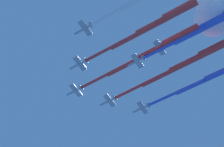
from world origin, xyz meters
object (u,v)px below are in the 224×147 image
(jet_lead, at_px, (152,51))
(jet_port_inner, at_px, (153,25))
(jet_starboard_inner, at_px, (188,62))
(jet_starboard_mid, at_px, (224,71))

(jet_lead, height_order, jet_port_inner, jet_lead)
(jet_port_inner, height_order, jet_starboard_inner, jet_starboard_inner)
(jet_port_inner, xyz_separation_m, jet_starboard_inner, (5.56, -25.85, 0.05))
(jet_lead, distance_m, jet_starboard_mid, 36.49)
(jet_lead, xyz_separation_m, jet_starboard_mid, (-11.92, -34.43, -1.95))
(jet_lead, xyz_separation_m, jet_starboard_inner, (-5.98, -16.74, -2.15))
(jet_starboard_inner, bearing_deg, jet_starboard_mid, -108.58)
(jet_starboard_inner, xyz_separation_m, jet_starboard_mid, (-5.95, -17.69, 0.20))
(jet_port_inner, distance_m, jet_starboard_mid, 43.55)
(jet_lead, bearing_deg, jet_starboard_mid, -109.10)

